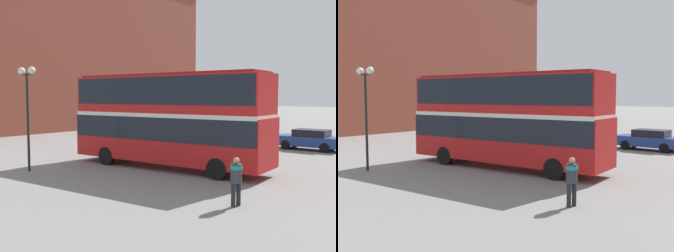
# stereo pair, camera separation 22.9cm
# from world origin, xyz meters

# --- Properties ---
(ground_plane) EXTENTS (240.00, 240.00, 0.00)m
(ground_plane) POSITION_xyz_m (0.00, 0.00, 0.00)
(ground_plane) COLOR gray
(building_row_left) EXTENTS (11.80, 39.83, 17.96)m
(building_row_left) POSITION_xyz_m (-27.39, 12.84, 8.99)
(building_row_left) COLOR brown
(building_row_left) RESTS_ON ground_plane
(double_decker_bus) EXTENTS (10.66, 3.14, 4.72)m
(double_decker_bus) POSITION_xyz_m (-1.03, -0.13, 2.69)
(double_decker_bus) COLOR red
(double_decker_bus) RESTS_ON ground_plane
(pedestrian_foreground) EXTENTS (0.49, 0.49, 1.63)m
(pedestrian_foreground) POSITION_xyz_m (5.03, -4.21, 1.00)
(pedestrian_foreground) COLOR #232328
(pedestrian_foreground) RESTS_ON ground_plane
(parked_car_kerb_near) EXTENTS (4.18, 1.82, 1.38)m
(parked_car_kerb_near) POSITION_xyz_m (2.33, 11.03, 0.71)
(parked_car_kerb_near) COLOR navy
(parked_car_kerb_near) RESTS_ON ground_plane
(street_lamp_twin_globe) EXTENTS (1.19, 0.35, 5.00)m
(street_lamp_twin_globe) POSITION_xyz_m (-5.74, -4.98, 3.74)
(street_lamp_twin_globe) COLOR black
(street_lamp_twin_globe) RESTS_ON ground_plane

